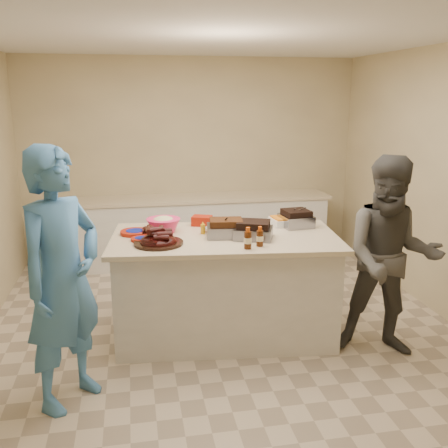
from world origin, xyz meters
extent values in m
cube|color=#47230F|center=(0.00, -0.01, 0.97)|extent=(0.37, 0.30, 0.10)
cube|color=black|center=(0.23, -0.11, 0.97)|extent=(0.40, 0.37, 0.10)
cube|color=gray|center=(0.74, 0.22, 0.97)|extent=(0.31, 0.31, 0.11)
cylinder|color=silver|center=(0.24, 0.24, 0.97)|extent=(0.32, 0.32, 0.04)
cube|color=orange|center=(0.68, 0.31, 0.97)|extent=(0.35, 0.27, 0.09)
cylinder|color=#411C07|center=(0.22, -0.35, 0.97)|extent=(0.06, 0.06, 0.17)
cylinder|color=#411C07|center=(0.11, -0.40, 0.97)|extent=(0.07, 0.07, 0.18)
cylinder|color=orange|center=(-0.19, 0.12, 0.97)|extent=(0.05, 0.05, 0.12)
imported|color=silver|center=(-0.10, 0.18, 0.97)|extent=(0.14, 0.06, 0.14)
cylinder|color=#951909|center=(-0.81, 0.23, 0.97)|extent=(0.29, 0.29, 0.03)
cylinder|color=#951909|center=(-0.76, 0.00, 0.97)|extent=(0.20, 0.20, 0.03)
imported|color=#9F5A0D|center=(-0.63, 0.46, 0.97)|extent=(0.11, 0.11, 0.10)
cube|color=#951909|center=(-0.16, 0.43, 0.97)|extent=(0.22, 0.20, 0.09)
imported|color=#447FB9|center=(-1.32, -0.81, 0.00)|extent=(1.91, 1.73, 0.45)
imported|color=#52504A|center=(1.31, -0.57, 0.00)|extent=(1.40, 1.92, 0.66)
camera|label=1|loc=(-0.81, -4.25, 2.20)|focal=40.00mm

